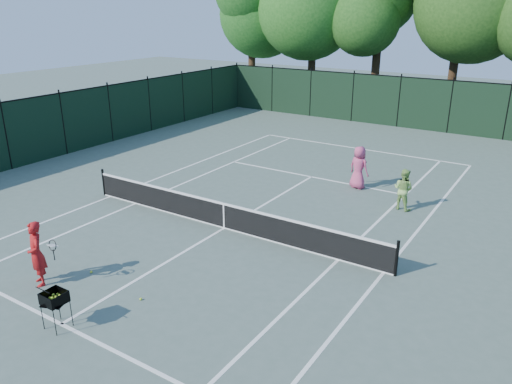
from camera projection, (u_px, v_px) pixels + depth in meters
The scene contains 18 objects.
ground at pixel (224, 228), 16.62m from camera, with size 90.00×90.00×0.00m, color #4D5E54.
sideline_doubles_left at pixel (111, 196), 19.41m from camera, with size 0.10×23.77×0.01m, color white.
sideline_doubles_right at pixel (384, 273), 13.83m from camera, with size 0.10×23.77×0.01m, color white.
sideline_singles_left at pixel (136, 203), 18.71m from camera, with size 0.10×23.77×0.01m, color white.
sideline_singles_right at pixel (338, 260), 14.53m from camera, with size 0.10×23.77×0.01m, color white.
baseline_far at pixel (359, 149), 25.99m from camera, with size 10.97×0.10×0.01m, color white.
service_line_near at pixel (61, 324), 11.58m from camera, with size 8.23×0.10×0.01m, color white.
service_line_far at pixel (311, 177), 21.66m from camera, with size 8.23×0.10×0.01m, color white.
center_service_line at pixel (224, 228), 16.62m from camera, with size 0.10×12.80×0.01m, color white.
tennis_net at pixel (224, 215), 16.46m from camera, with size 11.69×0.09×1.06m.
fence_far at pixel (399, 102), 30.29m from camera, with size 24.00×0.05×3.00m, color black.
fence_left at pixel (6, 137), 22.20m from camera, with size 0.05×36.00×3.00m, color black.
coach at pixel (37, 254), 12.99m from camera, with size 1.09×0.65×1.77m.
player_pink at pixel (359, 167), 20.04m from camera, with size 0.97×0.75×1.74m.
player_green at pixel (403, 189), 17.96m from camera, with size 0.85×0.72×1.52m.
ball_hopper at pixel (54, 298), 11.20m from camera, with size 0.63×0.63×0.93m.
loose_ball_near_cart at pixel (91, 272), 13.80m from camera, with size 0.07×0.07×0.07m, color #DBF131.
loose_ball_midcourt at pixel (141, 299), 12.52m from camera, with size 0.07×0.07×0.07m, color #B1D32B.
Camera 1 is at (9.11, -12.17, 6.91)m, focal length 35.00 mm.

